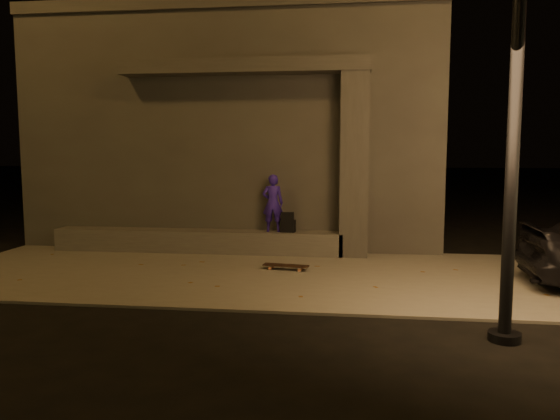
# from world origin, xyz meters

# --- Properties ---
(ground) EXTENTS (120.00, 120.00, 0.00)m
(ground) POSITION_xyz_m (0.00, 0.00, 0.00)
(ground) COLOR black
(ground) RESTS_ON ground
(sidewalk) EXTENTS (11.00, 4.40, 0.04)m
(sidewalk) POSITION_xyz_m (0.00, 2.00, 0.02)
(sidewalk) COLOR slate
(sidewalk) RESTS_ON ground
(building) EXTENTS (9.00, 5.10, 5.22)m
(building) POSITION_xyz_m (-1.00, 6.49, 2.61)
(building) COLOR #3B3835
(building) RESTS_ON ground
(ledge) EXTENTS (6.00, 0.55, 0.45)m
(ledge) POSITION_xyz_m (-1.50, 3.75, 0.27)
(ledge) COLOR #4E4B46
(ledge) RESTS_ON sidewalk
(column) EXTENTS (0.55, 0.55, 3.60)m
(column) POSITION_xyz_m (1.70, 3.75, 1.84)
(column) COLOR #3B3835
(column) RESTS_ON sidewalk
(canopy) EXTENTS (5.00, 0.70, 0.28)m
(canopy) POSITION_xyz_m (-0.50, 3.80, 3.78)
(canopy) COLOR #3B3835
(canopy) RESTS_ON column
(skateboarder) EXTENTS (0.45, 0.31, 1.16)m
(skateboarder) POSITION_xyz_m (0.08, 3.75, 1.07)
(skateboarder) COLOR #2A1798
(skateboarder) RESTS_ON ledge
(backpack) EXTENTS (0.31, 0.22, 0.41)m
(backpack) POSITION_xyz_m (0.39, 3.75, 0.63)
(backpack) COLOR black
(backpack) RESTS_ON ledge
(skateboard) EXTENTS (0.83, 0.33, 0.09)m
(skateboard) POSITION_xyz_m (0.52, 2.26, 0.11)
(skateboard) COLOR black
(skateboard) RESTS_ON sidewalk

